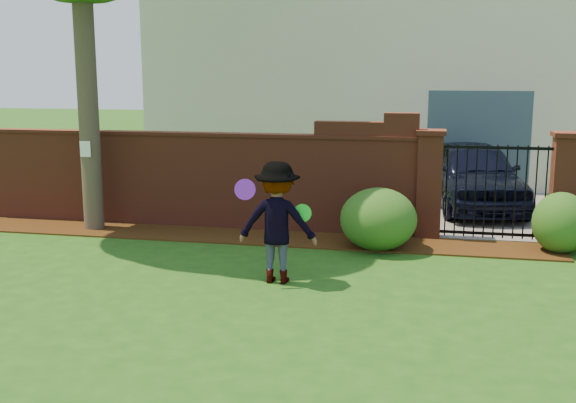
% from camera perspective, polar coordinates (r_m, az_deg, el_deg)
% --- Properties ---
extents(ground, '(80.00, 80.00, 0.01)m').
position_cam_1_polar(ground, '(8.77, -4.84, -8.36)').
color(ground, '#214E13').
rests_on(ground, ground).
extents(mulch_bed, '(11.10, 1.08, 0.03)m').
position_cam_1_polar(mulch_bed, '(12.10, -4.65, -2.87)').
color(mulch_bed, '#321C09').
rests_on(mulch_bed, ground).
extents(brick_wall, '(8.70, 0.31, 2.16)m').
position_cam_1_polar(brick_wall, '(12.87, -8.41, 2.01)').
color(brick_wall, maroon).
rests_on(brick_wall, ground).
extents(pillar_left, '(0.50, 0.50, 1.88)m').
position_cam_1_polar(pillar_left, '(12.08, 11.63, 1.47)').
color(pillar_left, maroon).
rests_on(pillar_left, ground).
extents(pillar_right, '(0.50, 0.50, 1.88)m').
position_cam_1_polar(pillar_right, '(12.28, 21.95, 1.05)').
color(pillar_right, maroon).
rests_on(pillar_right, ground).
extents(iron_gate, '(1.78, 0.03, 1.60)m').
position_cam_1_polar(iron_gate, '(12.15, 16.81, 0.79)').
color(iron_gate, black).
rests_on(iron_gate, ground).
extents(driveway, '(3.20, 8.00, 0.01)m').
position_cam_1_polar(driveway, '(16.22, 15.49, 0.25)').
color(driveway, slate).
rests_on(driveway, ground).
extents(house, '(12.40, 6.40, 6.30)m').
position_cam_1_polar(house, '(19.98, 7.95, 11.56)').
color(house, '#EEE1C7').
rests_on(house, ground).
extents(car, '(2.36, 4.41, 1.43)m').
position_cam_1_polar(car, '(14.77, 15.31, 2.04)').
color(car, black).
rests_on(car, ground).
extents(paper_notice, '(0.20, 0.01, 0.28)m').
position_cam_1_polar(paper_notice, '(12.73, -16.47, 4.19)').
color(paper_notice, white).
rests_on(paper_notice, tree).
extents(shrub_left, '(1.24, 1.24, 1.02)m').
position_cam_1_polar(shrub_left, '(11.20, 7.50, -1.45)').
color(shrub_left, '#1C5118').
rests_on(shrub_left, ground).
extents(shrub_middle, '(0.89, 0.89, 0.98)m').
position_cam_1_polar(shrub_middle, '(11.74, 21.69, -1.65)').
color(shrub_middle, '#1C5118').
rests_on(shrub_middle, ground).
extents(man, '(1.10, 0.66, 1.67)m').
position_cam_1_polar(man, '(9.33, -0.95, -1.79)').
color(man, gray).
rests_on(man, ground).
extents(frisbee_purple, '(0.29, 0.16, 0.28)m').
position_cam_1_polar(frisbee_purple, '(9.12, -3.59, 1.00)').
color(frisbee_purple, purple).
rests_on(frisbee_purple, man).
extents(frisbee_green, '(0.25, 0.10, 0.25)m').
position_cam_1_polar(frisbee_green, '(9.26, 1.20, -0.97)').
color(frisbee_green, '#1BD029').
rests_on(frisbee_green, man).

